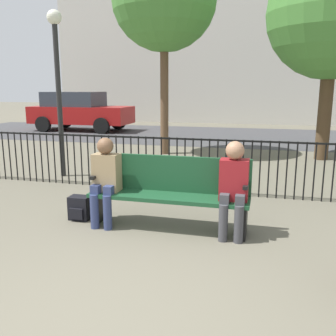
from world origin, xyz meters
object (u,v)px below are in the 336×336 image
(park_bench, at_px, (170,189))
(backpack, at_px, (80,208))
(parked_car_0, at_px, (79,111))
(seated_person_0, at_px, (105,176))
(seated_person_1, at_px, (234,184))
(lamp_post, at_px, (57,67))
(tree_2, at_px, (333,14))

(park_bench, distance_m, backpack, 1.31)
(parked_car_0, bearing_deg, backpack, -62.43)
(seated_person_0, bearing_deg, backpack, 168.99)
(seated_person_1, relative_size, lamp_post, 0.36)
(seated_person_1, height_order, parked_car_0, parked_car_0)
(backpack, bearing_deg, lamp_post, 124.52)
(seated_person_0, relative_size, lamp_post, 0.36)
(seated_person_0, xyz_separation_m, backpack, (-0.44, 0.08, -0.49))
(seated_person_1, height_order, backpack, seated_person_1)
(park_bench, relative_size, parked_car_0, 0.49)
(tree_2, bearing_deg, lamp_post, -148.49)
(backpack, bearing_deg, tree_2, 55.73)
(seated_person_0, relative_size, tree_2, 0.23)
(park_bench, distance_m, seated_person_1, 0.85)
(backpack, xyz_separation_m, parked_car_0, (-5.23, 10.02, 0.68))
(park_bench, xyz_separation_m, tree_2, (2.56, 5.55, 2.99))
(park_bench, height_order, lamp_post, lamp_post)
(backpack, distance_m, tree_2, 7.55)
(lamp_post, bearing_deg, park_bench, -38.32)
(seated_person_0, xyz_separation_m, tree_2, (3.38, 5.69, 2.84))
(seated_person_0, relative_size, backpack, 3.55)
(backpack, relative_size, tree_2, 0.06)
(park_bench, height_order, backpack, park_bench)
(seated_person_1, relative_size, backpack, 3.59)
(park_bench, xyz_separation_m, parked_car_0, (-6.50, 9.97, 0.34))
(lamp_post, bearing_deg, seated_person_1, -33.01)
(seated_person_0, relative_size, parked_car_0, 0.28)
(lamp_post, xyz_separation_m, parked_car_0, (-3.66, 7.73, -1.33))
(seated_person_1, distance_m, backpack, 2.14)
(seated_person_1, height_order, lamp_post, lamp_post)
(seated_person_1, xyz_separation_m, parked_car_0, (-7.32, 10.11, 0.18))
(park_bench, distance_m, seated_person_0, 0.85)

